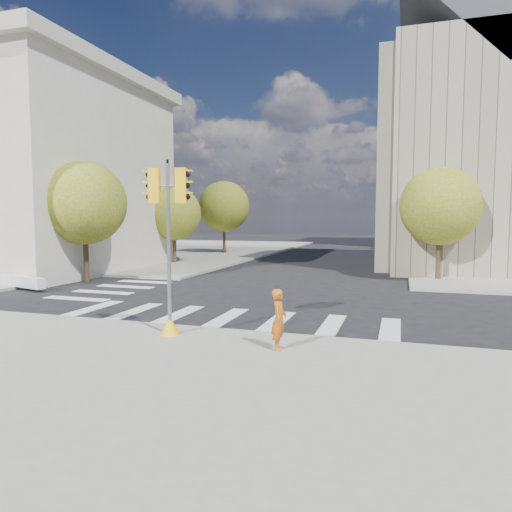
% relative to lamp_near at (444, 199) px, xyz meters
% --- Properties ---
extents(ground, '(160.00, 160.00, 0.00)m').
position_rel_lamp_near_xyz_m(ground, '(-8.00, -14.00, -4.58)').
color(ground, black).
rests_on(ground, ground).
extents(sidewalk_near, '(30.00, 14.00, 0.15)m').
position_rel_lamp_near_xyz_m(sidewalk_near, '(-8.00, -25.00, -4.50)').
color(sidewalk_near, gray).
rests_on(sidewalk_near, ground).
extents(sidewalk_far_left, '(28.00, 40.00, 0.15)m').
position_rel_lamp_near_xyz_m(sidewalk_far_left, '(-28.00, 12.00, -4.50)').
color(sidewalk_far_left, gray).
rests_on(sidewalk_far_left, ground).
extents(classical_building, '(19.00, 15.00, 12.70)m').
position_rel_lamp_near_xyz_m(classical_building, '(-28.00, -6.00, 1.86)').
color(classical_building, beige).
rests_on(classical_building, ground).
extents(tree_lw_near, '(4.40, 4.40, 6.41)m').
position_rel_lamp_near_xyz_m(tree_lw_near, '(-18.50, -10.00, -0.38)').
color(tree_lw_near, '#382616').
rests_on(tree_lw_near, ground).
extents(tree_lw_mid, '(4.00, 4.00, 5.77)m').
position_rel_lamp_near_xyz_m(tree_lw_mid, '(-18.50, 0.00, -0.82)').
color(tree_lw_mid, '#382616').
rests_on(tree_lw_mid, ground).
extents(tree_lw_far, '(4.80, 4.80, 6.95)m').
position_rel_lamp_near_xyz_m(tree_lw_far, '(-18.50, 10.00, -0.04)').
color(tree_lw_far, '#382616').
rests_on(tree_lw_far, ground).
extents(tree_re_near, '(4.20, 4.20, 6.16)m').
position_rel_lamp_near_xyz_m(tree_re_near, '(-0.50, -4.00, -0.53)').
color(tree_re_near, '#382616').
rests_on(tree_re_near, ground).
extents(tree_re_mid, '(4.60, 4.60, 6.66)m').
position_rel_lamp_near_xyz_m(tree_re_mid, '(-0.50, 8.00, -0.23)').
color(tree_re_mid, '#382616').
rests_on(tree_re_mid, ground).
extents(tree_re_far, '(4.00, 4.00, 5.88)m').
position_rel_lamp_near_xyz_m(tree_re_far, '(-0.50, 20.00, -0.71)').
color(tree_re_far, '#382616').
rests_on(tree_re_far, ground).
extents(lamp_near, '(0.35, 0.18, 8.11)m').
position_rel_lamp_near_xyz_m(lamp_near, '(0.00, 0.00, 0.00)').
color(lamp_near, black).
rests_on(lamp_near, sidewalk_far_right).
extents(lamp_far, '(0.35, 0.18, 8.11)m').
position_rel_lamp_near_xyz_m(lamp_far, '(0.00, 14.00, 0.00)').
color(lamp_far, black).
rests_on(lamp_far, sidewalk_far_right).
extents(traffic_signal, '(1.08, 0.56, 4.85)m').
position_rel_lamp_near_xyz_m(traffic_signal, '(-8.57, -19.15, -2.36)').
color(traffic_signal, yellow).
rests_on(traffic_signal, sidewalk_near).
extents(photographer, '(0.41, 0.58, 1.52)m').
position_rel_lamp_near_xyz_m(photographer, '(-5.29, -19.64, -3.67)').
color(photographer, '#C95B12').
rests_on(photographer, sidewalk_near).
extents(planter_wall, '(5.88, 2.03, 0.50)m').
position_rel_lamp_near_xyz_m(planter_wall, '(-21.00, -12.82, -4.18)').
color(planter_wall, white).
rests_on(planter_wall, sidewalk_left_near).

